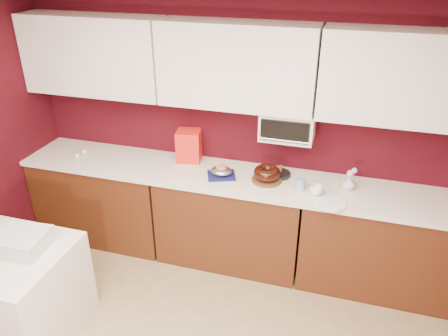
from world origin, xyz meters
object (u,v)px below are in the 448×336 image
toaster_oven (288,125)px  pandoro_box (189,146)px  newspaper_stack (20,241)px  blue_jar (300,184)px  bundt_cake (267,173)px  dining_table (8,290)px  foil_ham_nest (221,171)px  coffee_mug (316,189)px  flower_vase (349,182)px

toaster_oven → pandoro_box: bearing=178.2°
pandoro_box → newspaper_stack: 1.66m
blue_jar → bundt_cake: bearing=169.1°
toaster_oven → dining_table: (-1.85, -1.50, -1.00)m
dining_table → blue_jar: blue_jar is taller
foil_ham_nest → pandoro_box: 0.46m
toaster_oven → pandoro_box: toaster_oven is taller
bundt_cake → blue_jar: bearing=-10.9°
dining_table → foil_ham_nest: (1.32, 1.30, 0.58)m
dining_table → pandoro_box: size_ratio=3.33×
dining_table → pandoro_box: (0.93, 1.53, 0.68)m
foil_ham_nest → blue_jar: size_ratio=1.96×
coffee_mug → dining_table: bearing=-150.5°
toaster_oven → blue_jar: (0.17, -0.23, -0.43)m
dining_table → pandoro_box: 1.92m
coffee_mug → flower_vase: flower_vase is taller
bundt_cake → coffee_mug: bearing=-14.0°
coffee_mug → newspaper_stack: size_ratio=0.26×
foil_ham_nest → bundt_cake: bearing=3.9°
bundt_cake → toaster_oven: bearing=54.1°
pandoro_box → blue_jar: size_ratio=3.06×
foil_ham_nest → flower_vase: size_ratio=1.47×
bundt_cake → pandoro_box: pandoro_box is taller
coffee_mug → blue_jar: 0.15m
bundt_cake → pandoro_box: size_ratio=0.77×
toaster_oven → foil_ham_nest: 0.71m
bundt_cake → flower_vase: flower_vase is taller
bundt_cake → blue_jar: (0.30, -0.06, -0.03)m
dining_table → bundt_cake: size_ratio=4.31×
pandoro_box → blue_jar: (1.09, -0.26, -0.10)m
toaster_oven → newspaper_stack: size_ratio=1.18×
foil_ham_nest → coffee_mug: bearing=-5.5°
toaster_oven → blue_jar: toaster_oven is taller
bundt_cake → pandoro_box: (-0.79, 0.20, 0.07)m
toaster_oven → flower_vase: bearing=-11.5°
bundt_cake → foil_ham_nest: (-0.40, -0.03, -0.03)m
foil_ham_nest → pandoro_box: size_ratio=0.64×
dining_table → bundt_cake: bearing=37.7°
pandoro_box → bundt_cake: bearing=-25.0°
toaster_oven → dining_table: 2.59m
coffee_mug → foil_ham_nest: bearing=174.5°
flower_vase → pandoro_box: bearing=174.5°
blue_jar → pandoro_box: bearing=166.5°
toaster_oven → blue_jar: size_ratio=4.59×
coffee_mug → newspaper_stack: coffee_mug is taller
toaster_oven → coffee_mug: size_ratio=4.57×
flower_vase → newspaper_stack: flower_vase is taller
coffee_mug → blue_jar: (-0.14, 0.05, -0.00)m
dining_table → foil_ham_nest: size_ratio=5.20×
foil_ham_nest → pandoro_box: (-0.39, 0.23, 0.10)m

